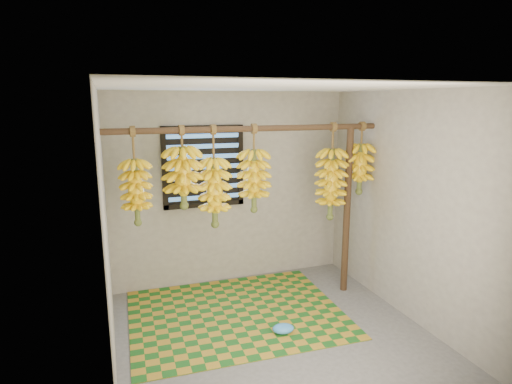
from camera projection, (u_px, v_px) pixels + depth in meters
name	position (u px, v px, depth m)	size (l,w,h in m)	color
floor	(274.00, 336.00, 4.25)	(3.00, 3.00, 0.01)	#555555
ceiling	(277.00, 87.00, 3.75)	(3.00, 3.00, 0.01)	silver
wall_back	(231.00, 189.00, 5.39)	(3.00, 0.01, 2.40)	gray
wall_left	(106.00, 236.00, 3.52)	(0.01, 3.00, 2.40)	gray
wall_right	(408.00, 206.00, 4.49)	(0.01, 3.00, 2.40)	gray
window	(204.00, 167.00, 5.19)	(1.00, 0.04, 1.00)	black
hanging_pole	(251.00, 129.00, 4.48)	(0.06, 0.06, 3.00)	#45301B
support_post	(347.00, 211.00, 5.08)	(0.08, 0.08, 2.00)	#45301B
woven_mat	(236.00, 313.00, 4.68)	(2.26, 1.81, 0.01)	#195719
plastic_bag	(283.00, 329.00, 4.27)	(0.22, 0.16, 0.09)	#3D92E6
banana_bunch_a	(136.00, 192.00, 4.22)	(0.30, 0.30, 0.98)	brown
banana_bunch_b	(183.00, 178.00, 4.34)	(0.38, 0.38, 0.84)	brown
banana_bunch_c	(214.00, 192.00, 4.49)	(0.32, 0.32, 1.07)	brown
banana_bunch_d	(254.00, 181.00, 4.61)	(0.35, 0.35, 0.95)	brown
banana_bunch_e	(331.00, 184.00, 4.93)	(0.35, 0.35, 1.12)	brown
banana_bunch_f	(360.00, 169.00, 5.02)	(0.31, 0.31, 0.84)	brown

